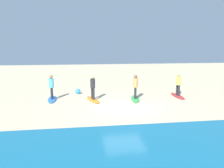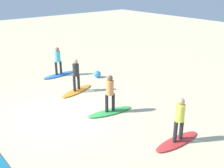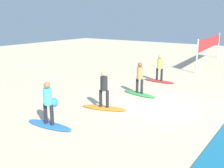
% 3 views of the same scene
% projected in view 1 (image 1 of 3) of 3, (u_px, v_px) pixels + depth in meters
% --- Properties ---
extents(ground_plane, '(60.00, 60.00, 0.00)m').
position_uv_depth(ground_plane, '(124.00, 107.00, 12.75)').
color(ground_plane, beige).
extents(surfboard_red, '(0.63, 2.12, 0.09)m').
position_uv_depth(surfboard_red, '(178.00, 96.00, 15.43)').
color(surfboard_red, red).
rests_on(surfboard_red, ground).
extents(surfer_red, '(0.32, 0.46, 1.64)m').
position_uv_depth(surfer_red, '(178.00, 83.00, 15.25)').
color(surfer_red, '#232328').
rests_on(surfer_red, surfboard_red).
extents(surfboard_green, '(0.94, 2.17, 0.09)m').
position_uv_depth(surfboard_green, '(135.00, 99.00, 14.60)').
color(surfboard_green, green).
rests_on(surfboard_green, ground).
extents(surfer_green, '(0.32, 0.45, 1.64)m').
position_uv_depth(surfer_green, '(135.00, 85.00, 14.42)').
color(surfer_green, '#232328').
rests_on(surfer_green, surfboard_green).
extents(surfboard_orange, '(1.12, 2.17, 0.09)m').
position_uv_depth(surfboard_orange, '(93.00, 100.00, 14.38)').
color(surfboard_orange, orange).
rests_on(surfboard_orange, ground).
extents(surfer_orange, '(0.32, 0.45, 1.64)m').
position_uv_depth(surfer_orange, '(93.00, 85.00, 14.20)').
color(surfer_orange, '#232328').
rests_on(surfer_orange, surfboard_orange).
extents(surfboard_blue, '(0.72, 2.14, 0.09)m').
position_uv_depth(surfboard_blue, '(52.00, 99.00, 14.51)').
color(surfboard_blue, blue).
rests_on(surfboard_blue, ground).
extents(surfer_blue, '(0.32, 0.46, 1.64)m').
position_uv_depth(surfer_blue, '(51.00, 85.00, 14.33)').
color(surfer_blue, '#232328').
rests_on(surfer_blue, surfboard_blue).
extents(beach_ball, '(0.40, 0.40, 0.40)m').
position_uv_depth(beach_ball, '(78.00, 91.00, 16.26)').
color(beach_ball, '#338CE5').
rests_on(beach_ball, ground).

